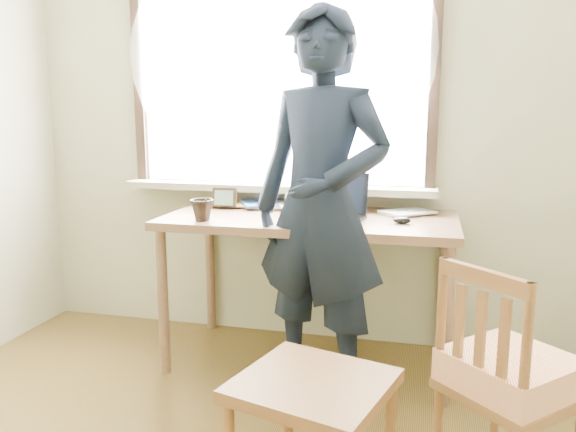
% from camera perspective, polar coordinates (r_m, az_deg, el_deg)
% --- Properties ---
extents(room_shell, '(3.52, 4.02, 2.61)m').
position_cam_1_polar(room_shell, '(1.63, -11.83, 20.02)').
color(room_shell, '#B7B593').
rests_on(room_shell, ground).
extents(desk, '(1.53, 0.77, 0.82)m').
position_cam_1_polar(desk, '(3.01, 2.26, -1.57)').
color(desk, brown).
rests_on(desk, ground).
extents(laptop, '(0.38, 0.33, 0.23)m').
position_cam_1_polar(laptop, '(2.93, 4.47, 0.87)').
color(laptop, black).
rests_on(laptop, desk).
extents(mug_white, '(0.14, 0.14, 0.10)m').
position_cam_1_polar(mug_white, '(3.18, 0.77, 1.55)').
color(mug_white, white).
rests_on(mug_white, desk).
extents(mug_dark, '(0.12, 0.12, 0.11)m').
position_cam_1_polar(mug_dark, '(2.88, -8.71, 0.60)').
color(mug_dark, black).
rests_on(mug_dark, desk).
extents(mouse, '(0.09, 0.06, 0.03)m').
position_cam_1_polar(mouse, '(2.83, 11.49, -0.42)').
color(mouse, black).
rests_on(mouse, desk).
extents(desk_clutter, '(0.78, 0.50, 0.04)m').
position_cam_1_polar(desk_clutter, '(3.22, -3.07, 1.14)').
color(desk_clutter, white).
rests_on(desk_clutter, desk).
extents(book_a, '(0.21, 0.26, 0.02)m').
position_cam_1_polar(book_a, '(3.26, -2.96, 1.09)').
color(book_a, white).
rests_on(book_a, desk).
extents(book_b, '(0.32, 0.32, 0.02)m').
position_cam_1_polar(book_b, '(3.16, 10.91, 0.60)').
color(book_b, white).
rests_on(book_b, desk).
extents(picture_frame, '(0.14, 0.02, 0.11)m').
position_cam_1_polar(picture_frame, '(3.22, -6.47, 1.70)').
color(picture_frame, black).
rests_on(picture_frame, desk).
extents(work_chair, '(0.58, 0.57, 0.49)m').
position_cam_1_polar(work_chair, '(1.97, 2.54, -18.23)').
color(work_chair, brown).
rests_on(work_chair, ground).
extents(side_chair, '(0.55, 0.55, 0.86)m').
position_cam_1_polar(side_chair, '(2.18, 21.41, -14.86)').
color(side_chair, brown).
rests_on(side_chair, ground).
extents(person, '(0.77, 0.61, 1.85)m').
position_cam_1_polar(person, '(2.64, 3.36, 0.89)').
color(person, black).
rests_on(person, ground).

